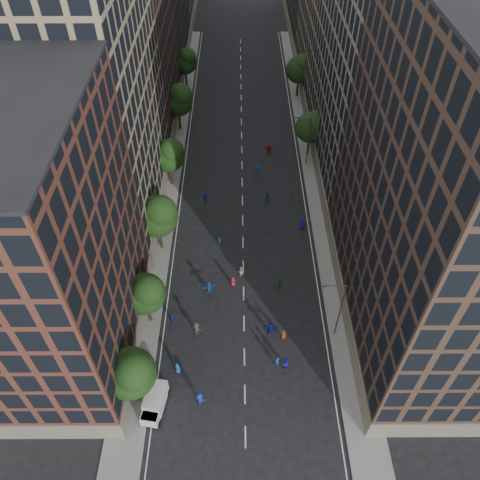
% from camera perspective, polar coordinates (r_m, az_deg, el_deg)
% --- Properties ---
extents(ground, '(240.00, 240.00, 0.00)m').
position_cam_1_polar(ground, '(75.04, 0.27, 6.85)').
color(ground, black).
rests_on(ground, ground).
extents(sidewalk_left, '(4.00, 105.00, 0.15)m').
position_cam_1_polar(sidewalk_left, '(81.77, -8.34, 10.09)').
color(sidewalk_left, slate).
rests_on(sidewalk_left, ground).
extents(sidewalk_right, '(4.00, 105.00, 0.15)m').
position_cam_1_polar(sidewalk_right, '(81.95, 8.78, 10.13)').
color(sidewalk_right, slate).
rests_on(sidewalk_right, ground).
extents(bldg_left_a, '(14.00, 22.00, 30.00)m').
position_cam_1_polar(bldg_left_a, '(47.24, -23.08, -1.65)').
color(bldg_left_a, '#522A1F').
rests_on(bldg_left_a, ground).
extents(bldg_left_b, '(14.00, 26.00, 34.00)m').
position_cam_1_polar(bldg_left_b, '(64.02, -17.58, 15.59)').
color(bldg_left_b, '#887559').
rests_on(bldg_left_b, ground).
extents(bldg_left_c, '(14.00, 20.00, 28.00)m').
position_cam_1_polar(bldg_left_c, '(85.31, -13.67, 21.70)').
color(bldg_left_c, '#522A1F').
rests_on(bldg_left_c, ground).
extents(bldg_right_a, '(14.00, 30.00, 36.00)m').
position_cam_1_polar(bldg_right_a, '(48.46, 23.77, 4.41)').
color(bldg_right_a, '#402D22').
rests_on(bldg_right_a, ground).
extents(bldg_right_b, '(14.00, 28.00, 33.00)m').
position_cam_1_polar(bldg_right_b, '(72.25, 16.43, 18.91)').
color(bldg_right_b, '#6D645A').
rests_on(bldg_right_b, ground).
extents(tree_left_0, '(5.20, 5.20, 8.83)m').
position_cam_1_polar(tree_left_0, '(47.87, -13.14, -15.47)').
color(tree_left_0, black).
rests_on(tree_left_0, ground).
extents(tree_left_1, '(4.80, 4.80, 8.21)m').
position_cam_1_polar(tree_left_1, '(53.60, -11.42, -6.31)').
color(tree_left_1, black).
rests_on(tree_left_1, ground).
extents(tree_left_2, '(5.60, 5.60, 9.45)m').
position_cam_1_polar(tree_left_2, '(61.03, -9.99, 3.04)').
color(tree_left_2, black).
rests_on(tree_left_2, ground).
extents(tree_left_3, '(5.00, 5.00, 8.58)m').
position_cam_1_polar(tree_left_3, '(72.17, -8.63, 10.28)').
color(tree_left_3, black).
rests_on(tree_left_3, ground).
extents(tree_left_4, '(5.40, 5.40, 9.08)m').
position_cam_1_polar(tree_left_4, '(85.48, -7.52, 16.66)').
color(tree_left_4, black).
rests_on(tree_left_4, ground).
extents(tree_left_5, '(4.80, 4.80, 8.33)m').
position_cam_1_polar(tree_left_5, '(99.89, -6.66, 20.92)').
color(tree_left_5, black).
rests_on(tree_left_5, ground).
extents(tree_right_a, '(5.00, 5.00, 8.39)m').
position_cam_1_polar(tree_right_a, '(79.10, 8.75, 13.56)').
color(tree_right_a, black).
rests_on(tree_right_a, ground).
extents(tree_right_b, '(5.20, 5.20, 8.83)m').
position_cam_1_polar(tree_right_b, '(96.35, 7.38, 20.07)').
color(tree_right_b, black).
rests_on(tree_right_b, ground).
extents(streetlamp_near, '(2.64, 0.22, 9.06)m').
position_cam_1_polar(streetlamp_near, '(52.92, 11.95, -8.06)').
color(streetlamp_near, '#595B60').
rests_on(streetlamp_near, ground).
extents(streetlamp_far, '(2.64, 0.22, 9.06)m').
position_cam_1_polar(streetlamp_far, '(76.83, 8.19, 12.16)').
color(streetlamp_far, '#595B60').
rests_on(streetlamp_far, ground).
extents(cargo_van, '(2.67, 4.52, 2.27)m').
position_cam_1_polar(cargo_van, '(51.38, -10.38, -18.88)').
color(cargo_van, silver).
rests_on(cargo_van, ground).
extents(skater_0, '(0.91, 0.77, 1.59)m').
position_cam_1_polar(skater_0, '(53.27, -7.62, -15.24)').
color(skater_0, '#1553AC').
rests_on(skater_0, ground).
extents(skater_1, '(0.69, 0.58, 1.60)m').
position_cam_1_polar(skater_1, '(53.37, 4.54, -14.58)').
color(skater_1, '#13379A').
rests_on(skater_1, ground).
extents(skater_2, '(1.05, 0.93, 1.80)m').
position_cam_1_polar(skater_2, '(53.24, 5.53, -14.73)').
color(skater_2, '#1517B0').
rests_on(skater_2, ground).
extents(skater_3, '(1.33, 0.96, 1.85)m').
position_cam_1_polar(skater_3, '(51.25, -4.90, -18.74)').
color(skater_3, '#142EA2').
rests_on(skater_3, ground).
extents(skater_4, '(0.99, 0.66, 1.56)m').
position_cam_1_polar(skater_4, '(56.83, -8.23, -9.52)').
color(skater_4, '#13209D').
rests_on(skater_4, ground).
extents(skater_5, '(1.82, 0.88, 1.89)m').
position_cam_1_polar(skater_5, '(55.40, 3.73, -10.76)').
color(skater_5, '#11148D').
rests_on(skater_5, ground).
extents(skater_6, '(0.77, 0.52, 1.51)m').
position_cam_1_polar(skater_6, '(59.75, -0.86, -5.09)').
color(skater_6, '#AE1D36').
rests_on(skater_6, ground).
extents(skater_7, '(0.73, 0.59, 1.72)m').
position_cam_1_polar(skater_7, '(55.15, 5.30, -11.48)').
color(skater_7, '#993119').
rests_on(skater_7, ground).
extents(skater_8, '(0.86, 0.71, 1.63)m').
position_cam_1_polar(skater_8, '(60.72, 0.11, -3.89)').
color(skater_8, '#B3B3AF').
rests_on(skater_8, ground).
extents(skater_9, '(1.42, 1.08, 1.94)m').
position_cam_1_polar(skater_9, '(55.50, -5.31, -10.72)').
color(skater_9, '#36373B').
rests_on(skater_9, ground).
extents(skater_10, '(1.09, 0.46, 1.86)m').
position_cam_1_polar(skater_10, '(59.51, 4.68, -5.31)').
color(skater_10, '#1C6027').
rests_on(skater_10, ground).
extents(skater_11, '(1.86, 1.07, 1.91)m').
position_cam_1_polar(skater_11, '(58.96, -3.79, -5.86)').
color(skater_11, '#1554AF').
rests_on(skater_11, ground).
extents(skater_12, '(1.06, 0.90, 1.84)m').
position_cam_1_polar(skater_12, '(67.42, 7.59, 2.02)').
color(skater_12, '#1C16B8').
rests_on(skater_12, ground).
extents(skater_13, '(0.64, 0.49, 1.55)m').
position_cam_1_polar(skater_13, '(64.54, -2.50, -0.17)').
color(skater_13, '#1448A7').
rests_on(skater_13, ground).
extents(skater_14, '(1.02, 0.93, 1.71)m').
position_cam_1_polar(skater_14, '(71.20, 3.27, 5.15)').
color(skater_14, '#13219F').
rests_on(skater_14, ground).
extents(skater_15, '(1.27, 0.94, 1.75)m').
position_cam_1_polar(skater_15, '(76.63, 2.16, 8.59)').
color(skater_15, navy).
rests_on(skater_15, ground).
extents(skater_16, '(1.15, 0.79, 1.81)m').
position_cam_1_polar(skater_16, '(71.29, -4.23, 5.20)').
color(skater_16, '#123B98').
rests_on(skater_16, ground).
extents(skater_17, '(1.78, 0.58, 1.91)m').
position_cam_1_polar(skater_17, '(81.11, 3.57, 10.95)').
color(skater_17, maroon).
rests_on(skater_17, ground).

